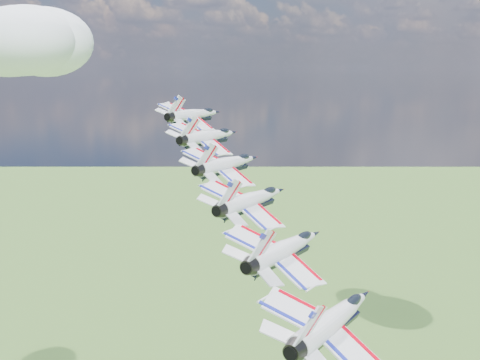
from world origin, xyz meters
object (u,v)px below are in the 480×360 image
Objects in this scene: jet_2 at (229,163)px; jet_3 at (253,199)px; jet_5 at (334,319)px; jet_0 at (195,114)px; jet_1 at (210,136)px; jet_4 at (286,248)px.

jet_3 is (9.15, -7.43, -2.44)m from jet_2.
jet_3 is at bearing 138.78° from jet_5.
jet_3 is at bearing -41.22° from jet_0.
jet_1 is 36.10m from jet_4.
jet_0 reaches higher than jet_3.
jet_0 is 12.03m from jet_1.
jet_3 is 12.03m from jet_4.
jet_5 is at bearing -41.22° from jet_4.
jet_2 is 1.00× the size of jet_4.
jet_5 is (45.73, -37.13, -12.21)m from jet_0.
jet_5 is (9.15, -7.43, -2.44)m from jet_4.
jet_2 is 12.03m from jet_3.
jet_2 reaches higher than jet_5.
jet_5 is (27.44, -22.28, -7.32)m from jet_2.
jet_2 is at bearing 138.78° from jet_4.
jet_4 is (36.58, -29.71, -9.76)m from jet_0.
jet_1 reaches higher than jet_2.
jet_4 is at bearing -41.22° from jet_0.
jet_2 is at bearing -41.22° from jet_0.
jet_3 reaches higher than jet_5.
jet_2 is 1.00× the size of jet_5.
jet_4 is at bearing -41.22° from jet_1.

